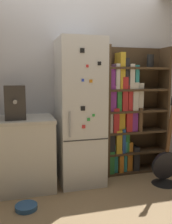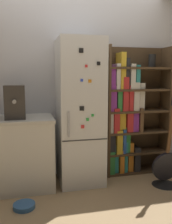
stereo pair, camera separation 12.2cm
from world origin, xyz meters
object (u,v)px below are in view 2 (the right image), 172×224
object	(u,v)px
bookshelf	(128,115)
pet_bowl	(24,206)
refrigerator	(80,112)
guitar	(166,172)
espresso_machine	(15,102)

from	to	relation	value
bookshelf	pet_bowl	distance (m)	1.83
bookshelf	pet_bowl	bearing A→B (deg)	-153.59
refrigerator	pet_bowl	size ratio (longest dim) A/B	7.96
refrigerator	guitar	world-z (taller)	refrigerator
bookshelf	refrigerator	bearing A→B (deg)	-167.42
bookshelf	pet_bowl	size ratio (longest dim) A/B	7.72
refrigerator	pet_bowl	distance (m)	1.28
bookshelf	guitar	world-z (taller)	bookshelf
pet_bowl	refrigerator	bearing A→B (deg)	37.88
espresso_machine	pet_bowl	distance (m)	1.17
espresso_machine	pet_bowl	xyz separation A→B (m)	(0.07, -0.51, -1.05)
espresso_machine	bookshelf	bearing A→B (deg)	8.22
refrigerator	espresso_machine	distance (m)	0.81
refrigerator	espresso_machine	xyz separation A→B (m)	(-0.80, -0.06, 0.16)
bookshelf	espresso_machine	distance (m)	1.58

